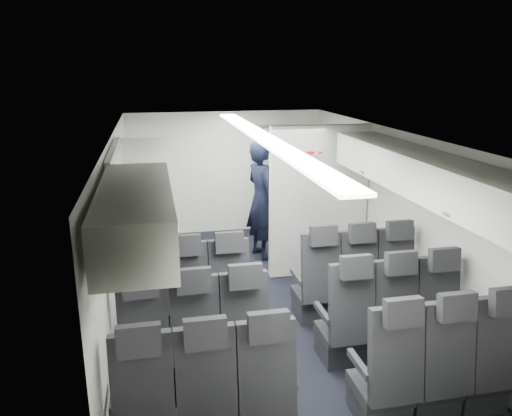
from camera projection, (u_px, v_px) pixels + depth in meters
name	position (u px, v px, depth m)	size (l,w,h in m)	color
cabin_shell	(263.00, 219.00, 6.01)	(3.41, 6.01, 2.16)	black
seat_row_front	(273.00, 293.00, 5.71)	(3.33, 0.56, 1.24)	#27272B
seat_row_mid	(295.00, 332.00, 4.86)	(3.33, 0.56, 1.24)	#27272B
seat_row_rear	(326.00, 388.00, 4.01)	(3.33, 0.56, 1.24)	#27272B
overhead_bin_left_rear	(136.00, 214.00, 3.65)	(0.53, 1.80, 0.40)	white
overhead_bin_left_front_open	(136.00, 179.00, 5.32)	(0.64, 1.70, 0.72)	#9E9E93
overhead_bin_right_rear	(477.00, 194.00, 4.20)	(0.53, 1.80, 0.40)	white
overhead_bin_right_front	(384.00, 158.00, 5.85)	(0.53, 1.70, 0.40)	white
bulkhead_partition	(319.00, 201.00, 6.97)	(1.40, 0.15, 2.13)	silver
galley_unit	(282.00, 181.00, 8.81)	(0.85, 0.52, 1.90)	#939399
boarding_door	(129.00, 206.00, 7.19)	(0.12, 1.27, 1.86)	silver
flight_attendant	(262.00, 200.00, 7.67)	(0.67, 0.44, 1.84)	black
carry_on_bag	(140.00, 183.00, 4.99)	(0.43, 0.30, 0.26)	black
papers	(274.00, 195.00, 7.64)	(0.22, 0.02, 0.16)	white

